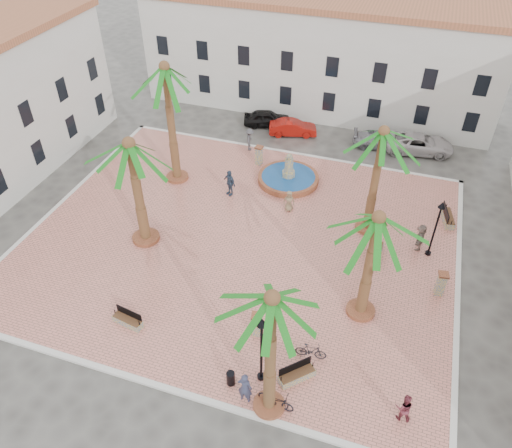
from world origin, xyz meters
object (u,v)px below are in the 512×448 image
object	(u,v)px
palm_sw	(131,157)
car_black	(267,118)
bollard_e	(441,283)
bicycle_b	(311,351)
palm_ne	(382,144)
bench_s	(128,320)
pedestrian_fountain_a	(289,201)
bench_ne	(448,218)
pedestrian_north	(250,140)
palm_s	(272,312)
bench_e	(376,253)
lamppost_s	(262,339)
pedestrian_fountain_b	(230,183)
lamppost_e	(438,220)
pedestrian_east	(420,237)
bicycle_a	(276,400)
car_red	(293,128)
bench_se	(297,375)
fountain	(288,177)
cyclist_b	(404,407)
litter_bin	(231,378)
car_white	(419,144)
palm_nw	(166,80)
palm_e	(376,231)

from	to	relation	value
palm_sw	car_black	distance (m)	17.86
bollard_e	bicycle_b	xyz separation A→B (m)	(-5.71, -6.35, -0.32)
palm_ne	bench_s	bearing A→B (deg)	-131.98
bollard_e	pedestrian_fountain_a	size ratio (longest dim) A/B	1.00
bench_ne	pedestrian_north	distance (m)	15.80
pedestrian_north	car_black	xyz separation A→B (m)	(0.01, 4.52, -0.39)
palm_s	pedestrian_fountain_a	bearing A→B (deg)	102.15
bench_e	pedestrian_fountain_a	distance (m)	6.78
lamppost_s	pedestrian_fountain_b	bearing A→B (deg)	116.53
bench_s	lamppost_e	xyz separation A→B (m)	(14.47, 10.50, 2.41)
bench_ne	pedestrian_east	distance (m)	3.68
palm_sw	palm_ne	size ratio (longest dim) A/B	0.98
pedestrian_fountain_b	bicycle_a	bearing A→B (deg)	-31.18
bicycle_a	car_red	world-z (taller)	car_red
bollard_e	bicycle_a	world-z (taller)	bollard_e
bench_se	pedestrian_east	world-z (taller)	pedestrian_east
fountain	palm_ne	xyz separation A→B (m)	(6.22, -3.58, 5.91)
lamppost_s	cyclist_b	world-z (taller)	lamppost_s
bench_ne	lamppost_s	xyz separation A→B (m)	(-7.86, -15.02, 2.62)
pedestrian_east	pedestrian_fountain_b	bearing A→B (deg)	-97.49
pedestrian_fountain_b	cyclist_b	bearing A→B (deg)	-14.62
palm_sw	litter_bin	world-z (taller)	palm_sw
cyclist_b	pedestrian_north	world-z (taller)	pedestrian_north
palm_ne	litter_bin	distance (m)	15.17
car_white	lamppost_e	bearing A→B (deg)	177.67
pedestrian_fountain_a	palm_s	bearing A→B (deg)	-89.04
bench_e	litter_bin	bearing A→B (deg)	156.54
palm_s	bicycle_a	world-z (taller)	palm_s
palm_ne	pedestrian_east	world-z (taller)	palm_ne
palm_ne	bollard_e	distance (m)	8.38
bench_s	bench_se	world-z (taller)	bench_se
bicycle_a	cyclist_b	xyz separation A→B (m)	(5.39, 1.20, 0.35)
fountain	palm_nw	world-z (taller)	palm_nw
palm_s	pedestrian_fountain_b	world-z (taller)	palm_s
fountain	cyclist_b	distance (m)	18.83
bench_s	bollard_e	xyz separation A→B (m)	(15.20, 7.35, 0.54)
bicycle_b	car_red	size ratio (longest dim) A/B	0.40
palm_e	litter_bin	distance (m)	9.60
bench_ne	pedestrian_east	bearing A→B (deg)	142.23
bench_s	bicycle_b	size ratio (longest dim) A/B	1.13
palm_nw	bollard_e	world-z (taller)	palm_nw
bench_e	car_black	size ratio (longest dim) A/B	0.50
fountain	bicycle_b	bearing A→B (deg)	-70.22
fountain	bench_ne	distance (m)	11.15
bicycle_b	car_white	bearing A→B (deg)	-14.06
bench_se	car_white	world-z (taller)	car_white
bench_ne	palm_ne	bearing A→B (deg)	104.59
bench_s	car_white	xyz separation A→B (m)	(12.94, 22.77, 0.33)
lamppost_s	pedestrian_north	size ratio (longest dim) A/B	2.34
palm_ne	bollard_e	world-z (taller)	palm_ne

